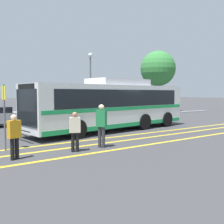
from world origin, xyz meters
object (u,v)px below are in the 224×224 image
at_px(pedestrian_2, 75,129).
at_px(pedestrian_1, 101,123).
at_px(bus_stop_sign, 4,109).
at_px(tree_0, 158,69).
at_px(street_lamp, 90,76).
at_px(transit_bus, 112,104).
at_px(pedestrian_0, 14,134).

bearing_deg(pedestrian_2, pedestrian_1, -156.23).
height_order(pedestrian_2, bus_stop_sign, bus_stop_sign).
height_order(bus_stop_sign, tree_0, tree_0).
xyz_separation_m(pedestrian_1, street_lamp, (6.48, 11.93, 2.87)).
relative_size(pedestrian_1, street_lamp, 0.31).
xyz_separation_m(transit_bus, bus_stop_sign, (-6.88, -2.27, 0.06)).
relative_size(transit_bus, tree_0, 1.53).
bearing_deg(pedestrian_1, pedestrian_0, 55.47).
height_order(pedestrian_0, tree_0, tree_0).
relative_size(pedestrian_0, bus_stop_sign, 0.60).
xyz_separation_m(pedestrian_0, pedestrian_1, (3.57, -0.02, 0.17)).
bearing_deg(transit_bus, tree_0, -60.73).
height_order(pedestrian_0, bus_stop_sign, bus_stop_sign).
relative_size(street_lamp, tree_0, 0.80).
distance_m(pedestrian_0, bus_stop_sign, 1.92).
height_order(pedestrian_1, street_lamp, street_lamp).
distance_m(transit_bus, pedestrian_1, 5.31).
relative_size(pedestrian_0, pedestrian_1, 0.86).
distance_m(pedestrian_1, tree_0, 23.10).
xyz_separation_m(transit_bus, pedestrian_0, (-6.97, -4.02, -0.71)).
distance_m(transit_bus, bus_stop_sign, 7.25).
xyz_separation_m(transit_bus, pedestrian_2, (-4.69, -4.11, -0.72)).
xyz_separation_m(pedestrian_0, pedestrian_2, (2.28, -0.09, -0.00)).
bearing_deg(street_lamp, pedestrian_2, -122.94).
relative_size(pedestrian_1, tree_0, 0.24).
distance_m(pedestrian_1, bus_stop_sign, 3.95).
height_order(pedestrian_2, tree_0, tree_0).
relative_size(bus_stop_sign, tree_0, 0.35).
distance_m(pedestrian_0, pedestrian_1, 3.57).
xyz_separation_m(transit_bus, street_lamp, (3.08, 7.88, 2.33)).
bearing_deg(pedestrian_0, pedestrian_1, -15.56).
height_order(transit_bus, tree_0, tree_0).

